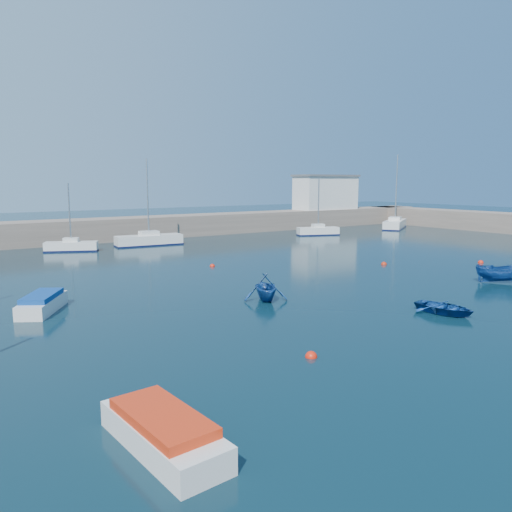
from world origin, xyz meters
TOP-DOWN VIEW (x-y plane):
  - ground at (0.00, 0.00)m, footprint 220.00×220.00m
  - back_wall at (0.00, 46.00)m, footprint 96.00×4.50m
  - right_arm at (44.00, 32.00)m, footprint 4.50×32.00m
  - harbor_office at (30.00, 46.00)m, footprint 10.00×4.00m
  - sailboat_5 at (-10.05, 38.98)m, footprint 5.14×3.39m
  - sailboat_6 at (-1.85, 39.04)m, footprint 7.27×2.64m
  - sailboat_7 at (20.24, 36.55)m, footprint 5.55×3.32m
  - sailboat_8 at (35.96, 37.30)m, footprint 8.22×6.39m
  - motorboat_0 at (-17.72, -0.55)m, footprint 1.90×4.54m
  - motorboat_1 at (-17.37, 15.90)m, footprint 3.28×4.17m
  - dinghy_center at (-0.02, 3.52)m, footprint 2.68×3.40m
  - dinghy_left at (-6.05, 11.29)m, footprint 3.58×3.77m
  - dinghy_right at (10.27, 6.36)m, footprint 3.47×3.19m
  - buoy_0 at (-10.08, 2.48)m, footprint 0.49×0.49m
  - buoy_1 at (9.45, 15.99)m, footprint 0.49×0.49m
  - buoy_2 at (16.97, 11.93)m, footprint 0.48×0.48m
  - buoy_3 at (-2.85, 23.28)m, footprint 0.43×0.43m

SIDE VIEW (x-z plane):
  - ground at x=0.00m, z-range 0.00..0.00m
  - buoy_0 at x=-10.08m, z-range -0.25..0.25m
  - buoy_1 at x=9.45m, z-range -0.24..0.24m
  - buoy_2 at x=16.97m, z-range -0.24..0.24m
  - buoy_3 at x=-2.85m, z-range -0.22..0.22m
  - dinghy_center at x=-0.02m, z-range 0.00..0.64m
  - motorboat_1 at x=-17.37m, z-range -0.03..0.96m
  - motorboat_0 at x=-17.72m, z-range -0.03..0.96m
  - sailboat_5 at x=-10.05m, z-range -2.82..3.90m
  - sailboat_7 at x=20.24m, z-range -3.02..4.17m
  - sailboat_6 at x=-1.85m, z-range -4.03..5.27m
  - dinghy_right at x=10.27m, z-range 0.00..1.33m
  - sailboat_8 at x=35.96m, z-range -4.69..6.03m
  - dinghy_left at x=-6.05m, z-range 0.00..1.55m
  - back_wall at x=0.00m, z-range 0.00..2.60m
  - right_arm at x=44.00m, z-range 0.00..2.60m
  - harbor_office at x=30.00m, z-range 2.60..7.60m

